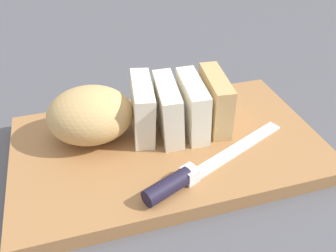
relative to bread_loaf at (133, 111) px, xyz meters
name	(u,v)px	position (x,y,z in m)	size (l,w,h in m)	color
ground_plane	(168,153)	(0.04, -0.04, -0.07)	(3.00, 3.00, 0.00)	#4C4C51
cutting_board	(168,147)	(0.04, -0.04, -0.05)	(0.47, 0.28, 0.02)	#9E6B3D
bread_loaf	(133,111)	(0.00, 0.00, 0.00)	(0.29, 0.15, 0.09)	tan
bread_knife	(185,177)	(0.04, -0.13, -0.03)	(0.26, 0.12, 0.02)	silver
crumb_near_knife	(196,133)	(0.09, -0.04, -0.04)	(0.01, 0.01, 0.01)	tan
crumb_near_loaf	(138,126)	(0.01, 0.01, -0.04)	(0.00, 0.00, 0.00)	tan
crumb_stray_left	(180,137)	(0.06, -0.04, -0.04)	(0.01, 0.01, 0.01)	tan
crumb_stray_right	(155,121)	(0.04, 0.02, -0.04)	(0.00, 0.00, 0.00)	tan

